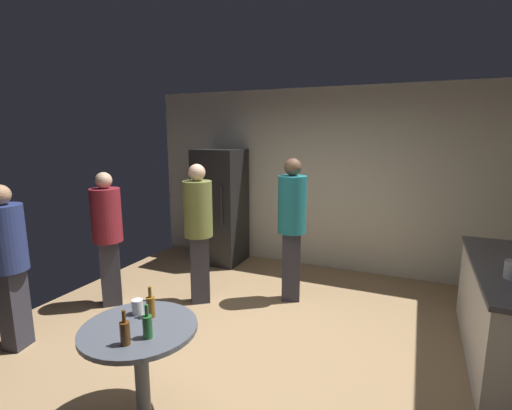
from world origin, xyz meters
TOP-DOWN VIEW (x-y plane):
  - ground_plane at (0.00, 0.00)m, footprint 5.20×5.20m
  - wall_back at (0.00, 2.63)m, footprint 5.32×0.06m
  - refrigerator at (-1.39, 2.20)m, footprint 0.70×0.68m
  - kitchen_counter at (2.28, 0.83)m, footprint 0.64×1.92m
  - foreground_table at (-0.23, -1.06)m, footprint 0.80×0.80m
  - beer_bottle_amber at (-0.24, -0.91)m, footprint 0.06×0.06m
  - beer_bottle_brown at (-0.15, -1.26)m, footprint 0.06×0.06m
  - beer_bottle_green at (-0.08, -1.14)m, footprint 0.06×0.06m
  - plastic_cup_white at (-0.36, -0.91)m, footprint 0.08×0.08m
  - person_in_teal_shirt at (0.10, 1.28)m, footprint 0.43×0.43m
  - person_in_maroon_shirt at (-1.84, 0.29)m, footprint 0.48×0.48m
  - person_in_olive_shirt at (-0.90, 0.77)m, footprint 0.48×0.48m
  - person_in_navy_shirt at (-1.98, -0.79)m, footprint 0.40×0.40m

SIDE VIEW (x-z plane):
  - ground_plane at x=0.00m, z-range -0.10..0.00m
  - kitchen_counter at x=2.28m, z-range 0.00..0.90m
  - foreground_table at x=-0.23m, z-range 0.26..1.00m
  - plastic_cup_white at x=-0.36m, z-range 0.73..0.85m
  - beer_bottle_amber at x=-0.24m, z-range 0.70..0.93m
  - beer_bottle_brown at x=-0.15m, z-range 0.70..0.93m
  - beer_bottle_green at x=-0.08m, z-range 0.70..0.93m
  - refrigerator at x=-1.39m, z-range 0.00..1.80m
  - person_in_navy_shirt at x=-1.98m, z-range 0.13..1.72m
  - person_in_maroon_shirt at x=-1.84m, z-range 0.13..1.74m
  - person_in_olive_shirt at x=-0.90m, z-range 0.15..1.84m
  - person_in_teal_shirt at x=0.10m, z-range 0.15..1.91m
  - wall_back at x=0.00m, z-range 0.00..2.70m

